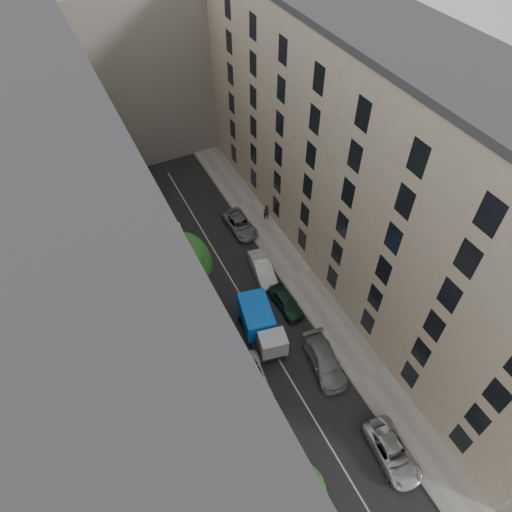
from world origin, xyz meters
TOP-DOWN VIEW (x-y plane):
  - ground at (0.00, 0.00)m, footprint 120.00×120.00m
  - road_surface at (0.00, 0.00)m, footprint 8.00×44.00m
  - sidewalk_left at (-5.50, 0.00)m, footprint 3.00×44.00m
  - sidewalk_right at (5.50, 0.00)m, footprint 3.00×44.00m
  - building_left at (-11.00, 0.00)m, footprint 8.00×44.00m
  - building_right at (11.00, 0.00)m, footprint 8.00×44.00m
  - building_endcap at (0.00, 28.00)m, footprint 18.00×12.00m
  - tarp_truck at (-0.21, -4.09)m, footprint 3.13×5.84m
  - car_left_0 at (-3.60, -17.00)m, footprint 1.94×3.91m
  - car_left_1 at (-2.85, -11.40)m, footprint 1.50×3.95m
  - car_left_2 at (-2.80, -7.80)m, footprint 2.89×5.12m
  - car_left_3 at (-3.60, -2.20)m, footprint 2.60×5.11m
  - car_left_4 at (-2.80, 5.40)m, footprint 2.15×4.03m
  - car_left_5 at (-2.86, 9.00)m, footprint 1.68×4.02m
  - car_right_0 at (3.24, -16.46)m, footprint 2.61×4.93m
  - car_right_1 at (2.80, -8.80)m, footprint 2.80×5.29m
  - car_right_2 at (2.93, -2.60)m, footprint 1.71×3.99m
  - car_right_3 at (2.80, 1.60)m, footprint 2.21×4.62m
  - car_right_4 at (3.45, 7.80)m, footprint 2.32×4.74m
  - tree_near at (-5.25, -17.11)m, footprint 4.93×4.59m
  - tree_mid at (-4.50, 1.12)m, footprint 5.24×4.96m
  - tree_far at (-6.30, 15.28)m, footprint 5.27×4.99m
  - lamp_post at (-4.43, -9.93)m, footprint 0.36×0.36m
  - pedestrian at (6.40, 7.92)m, footprint 0.67×0.49m

SIDE VIEW (x-z plane):
  - ground at x=0.00m, z-range 0.00..0.00m
  - road_surface at x=0.00m, z-range 0.00..0.02m
  - sidewalk_left at x=-5.50m, z-range 0.00..0.15m
  - sidewalk_right at x=5.50m, z-range 0.00..0.15m
  - car_left_0 at x=-3.60m, z-range 0.00..1.28m
  - car_left_1 at x=-2.85m, z-range 0.00..1.29m
  - car_left_5 at x=-2.86m, z-range 0.00..1.29m
  - car_right_4 at x=3.45m, z-range 0.00..1.29m
  - car_left_4 at x=-2.80m, z-range 0.00..1.30m
  - car_right_0 at x=3.24m, z-range 0.00..1.32m
  - car_right_2 at x=2.93m, z-range 0.00..1.34m
  - car_left_2 at x=-2.80m, z-range 0.00..1.35m
  - car_left_3 at x=-3.60m, z-range 0.00..1.42m
  - car_right_3 at x=2.80m, z-range 0.00..1.46m
  - car_right_1 at x=2.80m, z-range 0.00..1.46m
  - pedestrian at x=6.40m, z-range 0.15..1.86m
  - tarp_truck at x=-0.21m, z-range 0.13..2.67m
  - lamp_post at x=-4.43m, z-range 0.87..6.48m
  - tree_near at x=-5.25m, z-range 1.41..9.12m
  - tree_mid at x=-4.50m, z-range 1.36..9.19m
  - tree_far at x=-6.30m, z-range 1.54..9.97m
  - building_endcap at x=0.00m, z-range 0.00..18.00m
  - building_left at x=-11.00m, z-range 0.00..20.00m
  - building_right at x=11.00m, z-range 0.00..20.00m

